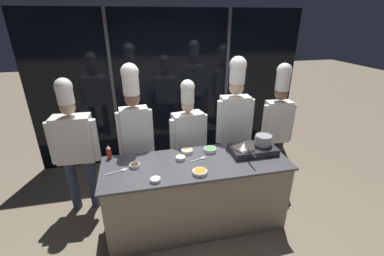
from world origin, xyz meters
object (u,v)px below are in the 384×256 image
chef_line (188,133)px  chef_pastry (234,116)px  prep_bowl_carrots (200,172)px  serving_spoon_solid (201,158)px  squeeze_bottle_chili (109,152)px  chef_sous (135,125)px  prep_bowl_noodles (181,158)px  prep_bowl_soy_glaze (135,165)px  chef_apprentice (278,118)px  stock_pot (263,140)px  prep_bowl_ginger (187,151)px  chef_head (74,140)px  serving_spoon_slotted (121,171)px  frying_pan (244,145)px  prep_bowl_scallions (210,150)px  prep_bowl_bean_sprouts (155,180)px  portable_stove (253,149)px

chef_line → chef_pastry: 0.71m
prep_bowl_carrots → serving_spoon_solid: 0.34m
squeeze_bottle_chili → chef_sous: 0.49m
prep_bowl_carrots → prep_bowl_noodles: bearing=113.5°
prep_bowl_soy_glaze → chef_apprentice: chef_apprentice is taller
stock_pot → prep_bowl_ginger: bearing=169.3°
squeeze_bottle_chili → chef_sous: chef_sous is taller
squeeze_bottle_chili → chef_pastry: bearing=8.8°
chef_head → serving_spoon_slotted: bearing=135.7°
prep_bowl_soy_glaze → prep_bowl_carrots: bearing=-23.6°
stock_pot → chef_apprentice: 0.72m
prep_bowl_soy_glaze → serving_spoon_solid: 0.81m
serving_spoon_slotted → chef_apprentice: (2.29, 0.59, 0.23)m
frying_pan → serving_spoon_solid: bearing=-179.9°
prep_bowl_carrots → chef_line: bearing=86.4°
prep_bowl_soy_glaze → chef_sous: (0.03, 0.55, 0.29)m
prep_bowl_soy_glaze → prep_bowl_scallions: bearing=9.5°
prep_bowl_scallions → chef_apprentice: chef_apprentice is taller
chef_pastry → chef_head: bearing=2.1°
prep_bowl_soy_glaze → chef_head: chef_head is taller
frying_pan → prep_bowl_soy_glaze: (-1.37, -0.01, -0.10)m
serving_spoon_slotted → chef_line: 1.14m
squeeze_bottle_chili → prep_bowl_ginger: squeeze_bottle_chili is taller
serving_spoon_slotted → chef_sous: bearing=72.4°
chef_head → chef_apprentice: size_ratio=0.96×
stock_pot → prep_bowl_ginger: stock_pot is taller
prep_bowl_bean_sprouts → frying_pan: bearing=16.9°
portable_stove → prep_bowl_carrots: (-0.79, -0.33, -0.02)m
serving_spoon_solid → chef_head: bearing=159.5°
prep_bowl_soy_glaze → chef_head: size_ratio=0.07×
serving_spoon_solid → prep_bowl_carrots: bearing=-106.9°
portable_stove → chef_pastry: chef_pastry is taller
chef_pastry → prep_bowl_soy_glaze: bearing=24.1°
serving_spoon_solid → chef_apprentice: 1.44m
prep_bowl_noodles → serving_spoon_solid: (0.25, -0.03, -0.02)m
prep_bowl_bean_sprouts → chef_sous: bearing=101.1°
portable_stove → prep_bowl_scallions: portable_stove is taller
frying_pan → squeeze_bottle_chili: size_ratio=2.74×
portable_stove → serving_spoon_slotted: bearing=-177.6°
squeeze_bottle_chili → prep_bowl_scallions: squeeze_bottle_chili is taller
chef_sous → chef_line: bearing=179.9°
serving_spoon_solid → chef_sous: (-0.77, 0.54, 0.31)m
prep_bowl_noodles → chef_head: size_ratio=0.06×
prep_bowl_ginger → serving_spoon_solid: 0.24m
portable_stove → chef_apprentice: bearing=39.7°
frying_pan → prep_bowl_ginger: 0.73m
portable_stove → prep_bowl_noodles: bearing=178.2°
chef_pastry → serving_spoon_slotted: bearing=23.9°
serving_spoon_solid → chef_pastry: 0.88m
stock_pot → prep_bowl_carrots: (-0.93, -0.33, -0.15)m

